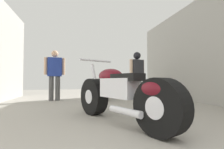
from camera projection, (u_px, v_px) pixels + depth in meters
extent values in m
plane|color=#9E998E|center=(108.00, 110.00, 3.61)|extent=(17.52, 17.52, 0.00)
cube|color=#A3A099|center=(215.00, 47.00, 4.32)|extent=(0.08, 8.03, 3.11)
cylinder|color=black|center=(94.00, 96.00, 3.19)|extent=(0.48, 0.73, 0.69)
cylinder|color=silver|center=(94.00, 96.00, 3.19)|extent=(0.32, 0.33, 0.26)
cylinder|color=black|center=(160.00, 107.00, 1.92)|extent=(0.48, 0.73, 0.69)
cylinder|color=silver|center=(160.00, 107.00, 1.92)|extent=(0.32, 0.33, 0.26)
cube|color=silver|center=(119.00, 88.00, 2.56)|extent=(0.51, 0.74, 0.30)
ellipsoid|color=#5B0F19|center=(110.00, 76.00, 2.76)|extent=(0.48, 0.63, 0.24)
cube|color=black|center=(127.00, 77.00, 2.41)|extent=(0.42, 0.57, 0.11)
ellipsoid|color=#5B0F19|center=(156.00, 88.00, 1.97)|extent=(0.45, 0.55, 0.26)
cylinder|color=silver|center=(95.00, 80.00, 3.16)|extent=(0.16, 0.27, 0.63)
cylinder|color=silver|center=(96.00, 61.00, 3.14)|extent=(0.63, 0.30, 0.04)
cylinder|color=silver|center=(125.00, 111.00, 2.19)|extent=(0.32, 0.59, 0.10)
cylinder|color=black|center=(107.00, 90.00, 6.54)|extent=(0.33, 0.59, 0.56)
cylinder|color=silver|center=(107.00, 90.00, 6.54)|extent=(0.25, 0.26, 0.21)
cylinder|color=black|center=(104.00, 92.00, 5.28)|extent=(0.33, 0.59, 0.56)
cylinder|color=silver|center=(104.00, 92.00, 5.28)|extent=(0.25, 0.26, 0.21)
cube|color=silver|center=(105.00, 87.00, 5.91)|extent=(0.35, 0.59, 0.24)
ellipsoid|color=#5B0F19|center=(106.00, 82.00, 6.11)|extent=(0.34, 0.50, 0.19)
cube|color=black|center=(105.00, 83.00, 5.76)|extent=(0.30, 0.45, 0.09)
ellipsoid|color=#5B0F19|center=(104.00, 87.00, 5.33)|extent=(0.32, 0.43, 0.21)
cylinder|color=silver|center=(107.00, 83.00, 6.51)|extent=(0.10, 0.22, 0.51)
cylinder|color=silver|center=(107.00, 76.00, 6.49)|extent=(0.53, 0.18, 0.03)
cylinder|color=silver|center=(101.00, 94.00, 5.65)|extent=(0.20, 0.48, 0.08)
cylinder|color=#4C4C4C|center=(58.00, 88.00, 5.35)|extent=(0.17, 0.17, 0.79)
cylinder|color=#4C4C4C|center=(51.00, 88.00, 5.28)|extent=(0.17, 0.17, 0.79)
cube|color=navy|center=(55.00, 67.00, 5.34)|extent=(0.46, 0.29, 0.61)
cylinder|color=tan|center=(63.00, 66.00, 5.43)|extent=(0.12, 0.12, 0.56)
cylinder|color=tan|center=(46.00, 66.00, 5.25)|extent=(0.12, 0.12, 0.56)
sphere|color=tan|center=(55.00, 54.00, 5.35)|extent=(0.22, 0.22, 0.22)
cylinder|color=#4C4C4C|center=(135.00, 88.00, 5.52)|extent=(0.19, 0.19, 0.77)
cylinder|color=#4C4C4C|center=(139.00, 88.00, 5.63)|extent=(0.19, 0.19, 0.77)
cube|color=#2D2D33|center=(137.00, 68.00, 5.60)|extent=(0.48, 0.37, 0.59)
cylinder|color=beige|center=(131.00, 67.00, 5.45)|extent=(0.14, 0.14, 0.54)
cylinder|color=beige|center=(143.00, 68.00, 5.75)|extent=(0.14, 0.14, 0.54)
sphere|color=black|center=(137.00, 56.00, 5.61)|extent=(0.21, 0.21, 0.21)
sphere|color=black|center=(137.00, 56.00, 5.61)|extent=(0.25, 0.25, 0.25)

